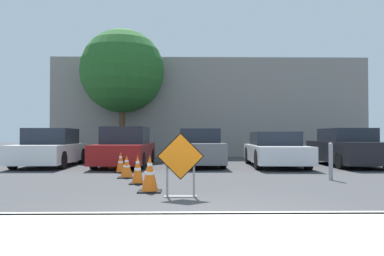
# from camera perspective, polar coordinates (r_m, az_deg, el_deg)

# --- Properties ---
(ground_plane) EXTENTS (96.00, 96.00, 0.00)m
(ground_plane) POSITION_cam_1_polar(r_m,az_deg,el_deg) (15.17, 0.17, -5.67)
(ground_plane) COLOR #3D3D3F
(sidewalk_strip) EXTENTS (25.07, 2.23, 0.14)m
(sidewalk_strip) POSITION_cam_1_polar(r_m,az_deg,el_deg) (4.17, 3.32, -16.85)
(sidewalk_strip) COLOR beige
(sidewalk_strip) RESTS_ON ground_plane
(curb_lip) EXTENTS (25.07, 0.20, 0.14)m
(curb_lip) POSITION_cam_1_polar(r_m,az_deg,el_deg) (5.25, 2.38, -13.56)
(curb_lip) COLOR beige
(curb_lip) RESTS_ON ground_plane
(road_closed_sign) EXTENTS (0.91, 0.20, 1.25)m
(road_closed_sign) POSITION_cam_1_polar(r_m,az_deg,el_deg) (7.28, -1.76, -5.32)
(road_closed_sign) COLOR black
(road_closed_sign) RESTS_ON ground_plane
(traffic_cone_nearest) EXTENTS (0.49, 0.49, 0.79)m
(traffic_cone_nearest) POSITION_cam_1_polar(r_m,az_deg,el_deg) (8.04, -6.46, -6.94)
(traffic_cone_nearest) COLOR black
(traffic_cone_nearest) RESTS_ON ground_plane
(traffic_cone_second) EXTENTS (0.39, 0.39, 0.73)m
(traffic_cone_second) POSITION_cam_1_polar(r_m,az_deg,el_deg) (9.39, -8.28, -6.29)
(traffic_cone_second) COLOR black
(traffic_cone_second) RESTS_ON ground_plane
(traffic_cone_third) EXTENTS (0.47, 0.47, 0.64)m
(traffic_cone_third) POSITION_cam_1_polar(r_m,az_deg,el_deg) (10.76, -9.93, -5.84)
(traffic_cone_third) COLOR black
(traffic_cone_third) RESTS_ON ground_plane
(traffic_cone_fourth) EXTENTS (0.39, 0.39, 0.68)m
(traffic_cone_fourth) POSITION_cam_1_polar(r_m,az_deg,el_deg) (12.28, -10.82, -5.18)
(traffic_cone_fourth) COLOR black
(traffic_cone_fourth) RESTS_ON ground_plane
(traffic_cone_fifth) EXTENTS (0.47, 0.47, 0.72)m
(traffic_cone_fifth) POSITION_cam_1_polar(r_m,az_deg,el_deg) (13.67, -11.97, -4.66)
(traffic_cone_fifth) COLOR black
(traffic_cone_fifth) RESTS_ON ground_plane
(parked_car_nearest) EXTENTS (1.98, 4.37, 1.47)m
(parked_car_nearest) POSITION_cam_1_polar(r_m,az_deg,el_deg) (15.60, -20.73, -2.98)
(parked_car_nearest) COLOR white
(parked_car_nearest) RESTS_ON ground_plane
(parked_car_second) EXTENTS (1.98, 4.50, 1.53)m
(parked_car_second) POSITION_cam_1_polar(r_m,az_deg,el_deg) (14.86, -10.12, -3.07)
(parked_car_second) COLOR maroon
(parked_car_second) RESTS_ON ground_plane
(parked_car_third) EXTENTS (1.80, 4.68, 1.46)m
(parked_car_third) POSITION_cam_1_polar(r_m,az_deg,el_deg) (14.96, 1.13, -3.13)
(parked_car_third) COLOR slate
(parked_car_third) RESTS_ON ground_plane
(parked_car_fourth) EXTENTS (2.10, 4.76, 1.34)m
(parked_car_fourth) POSITION_cam_1_polar(r_m,az_deg,el_deg) (14.84, 12.52, -3.28)
(parked_car_fourth) COLOR silver
(parked_car_fourth) RESTS_ON ground_plane
(parked_car_fifth) EXTENTS (1.95, 4.68, 1.48)m
(parked_car_fifth) POSITION_cam_1_polar(r_m,az_deg,el_deg) (15.95, 22.57, -2.88)
(parked_car_fifth) COLOR black
(parked_car_fifth) RESTS_ON ground_plane
(bollard_nearest) EXTENTS (0.12, 0.12, 1.01)m
(bollard_nearest) POSITION_cam_1_polar(r_m,az_deg,el_deg) (10.72, 20.39, -4.63)
(bollard_nearest) COLOR gray
(bollard_nearest) RESTS_ON ground_plane
(building_facade_backdrop) EXTENTS (17.78, 5.00, 5.58)m
(building_facade_backdrop) POSITION_cam_1_polar(r_m,az_deg,el_deg) (23.36, 2.40, 2.77)
(building_facade_backdrop) COLOR gray
(building_facade_backdrop) RESTS_ON ground_plane
(street_tree_behind_lot) EXTENTS (4.46, 4.46, 6.87)m
(street_tree_behind_lot) POSITION_cam_1_polar(r_m,az_deg,el_deg) (20.56, -10.56, 8.49)
(street_tree_behind_lot) COLOR #513823
(street_tree_behind_lot) RESTS_ON ground_plane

